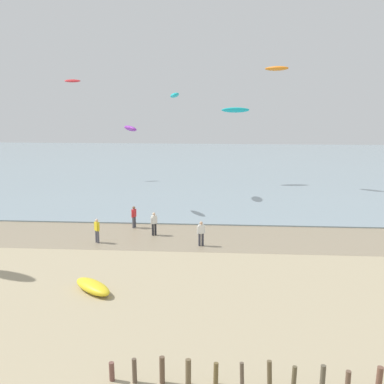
{
  "coord_description": "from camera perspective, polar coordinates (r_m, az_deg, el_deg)",
  "views": [
    {
      "loc": [
        2.9,
        -5.76,
        9.66
      ],
      "look_at": [
        1.53,
        13.34,
        5.89
      ],
      "focal_mm": 43.28,
      "sensor_mm": 36.0,
      "label": 1
    }
  ],
  "objects": [
    {
      "name": "kite_aloft_0",
      "position": [
        46.66,
        -2.14,
        11.83
      ],
      "size": [
        1.08,
        2.78,
        0.69
      ],
      "primitive_type": "ellipsoid",
      "rotation": [
        -0.32,
        0.0,
        1.61
      ],
      "color": "#19B2B7"
    },
    {
      "name": "groyne_mid",
      "position": [
        17.36,
        13.89,
        -21.25
      ],
      "size": [
        12.93,
        0.32,
        1.0
      ],
      "color": "brown",
      "rests_on": "ground"
    },
    {
      "name": "person_mid_beach",
      "position": [
        32.69,
        -11.63,
        -4.6
      ],
      "size": [
        0.44,
        0.42,
        1.71
      ],
      "color": "#4C4C56",
      "rests_on": "ground"
    },
    {
      "name": "grounded_kite",
      "position": [
        24.82,
        -12.13,
        -11.32
      ],
      "size": [
        2.71,
        2.62,
        0.56
      ],
      "primitive_type": "ellipsoid",
      "rotation": [
        0.0,
        0.0,
        5.54
      ],
      "color": "yellow",
      "rests_on": "ground"
    },
    {
      "name": "kite_aloft_2",
      "position": [
        54.39,
        5.37,
        10.03
      ],
      "size": [
        3.38,
        1.59,
        0.85
      ],
      "primitive_type": "ellipsoid",
      "rotation": [
        0.36,
        0.0,
        3.28
      ],
      "color": "#19B2B7"
    },
    {
      "name": "person_nearest_camera",
      "position": [
        31.35,
        1.13,
        -5.05
      ],
      "size": [
        0.55,
        0.32,
        1.71
      ],
      "color": "#383842",
      "rests_on": "ground"
    },
    {
      "name": "sea",
      "position": [
        71.11,
        1.75,
        3.37
      ],
      "size": [
        160.0,
        70.0,
        0.1
      ],
      "primitive_type": "cube",
      "color": "#7F939E",
      "rests_on": "ground"
    },
    {
      "name": "kite_aloft_1",
      "position": [
        40.57,
        -7.61,
        7.77
      ],
      "size": [
        2.03,
        2.62,
        0.69
      ],
      "primitive_type": "ellipsoid",
      "rotation": [
        0.42,
        0.0,
        2.09
      ],
      "color": "purple"
    },
    {
      "name": "kite_aloft_4",
      "position": [
        59.26,
        -14.52,
        13.12
      ],
      "size": [
        2.02,
        1.11,
        0.53
      ],
      "primitive_type": "ellipsoid",
      "rotation": [
        0.41,
        0.0,
        0.24
      ],
      "color": "red"
    },
    {
      "name": "wet_sand_strip",
      "position": [
        33.59,
        -1.02,
        -5.56
      ],
      "size": [
        120.0,
        6.71,
        0.01
      ],
      "primitive_type": "cube",
      "color": "gray",
      "rests_on": "ground"
    },
    {
      "name": "person_by_waterline",
      "position": [
        33.9,
        -4.7,
        -3.84
      ],
      "size": [
        0.45,
        0.4,
        1.71
      ],
      "color": "#232328",
      "rests_on": "ground"
    },
    {
      "name": "person_right_flank",
      "position": [
        36.04,
        -7.16,
        -2.98
      ],
      "size": [
        0.35,
        0.53,
        1.71
      ],
      "color": "#4C4C56",
      "rests_on": "ground"
    },
    {
      "name": "kite_aloft_6",
      "position": [
        52.61,
        10.38,
        14.75
      ],
      "size": [
        2.89,
        2.33,
        0.62
      ],
      "primitive_type": "ellipsoid",
      "rotation": [
        0.21,
        0.0,
        2.57
      ],
      "color": "orange"
    }
  ]
}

